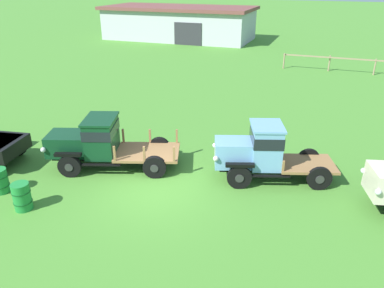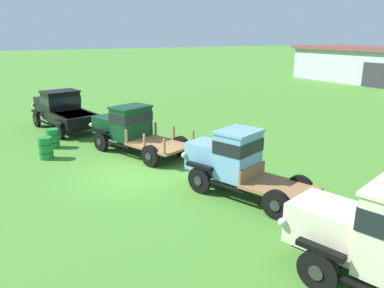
{
  "view_description": "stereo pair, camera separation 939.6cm",
  "coord_description": "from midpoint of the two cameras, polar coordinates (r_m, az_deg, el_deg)",
  "views": [
    {
      "loc": [
        5.25,
        -10.39,
        7.04
      ],
      "look_at": [
        0.57,
        2.18,
        1.0
      ],
      "focal_mm": 35.0,
      "sensor_mm": 36.0,
      "label": 1
    },
    {
      "loc": [
        12.62,
        -4.88,
        5.13
      ],
      "look_at": [
        0.57,
        2.18,
        1.0
      ],
      "focal_mm": 35.0,
      "sensor_mm": 36.0,
      "label": 2
    }
  ],
  "objects": [
    {
      "name": "vintage_truck_midrow_center",
      "position": [
        12.35,
        -8.69,
        0.36
      ],
      "size": [
        4.73,
        2.87,
        2.18
      ],
      "color": "black",
      "rests_on": "ground"
    },
    {
      "name": "oil_drum_beside_row",
      "position": [
        14.62,
        -43.2,
        -5.4
      ],
      "size": [
        0.6,
        0.6,
        0.94
      ],
      "color": "#1E7F33",
      "rests_on": "ground"
    },
    {
      "name": "ground_plane",
      "position": [
        13.23,
        -25.7,
        -5.77
      ],
      "size": [
        240.0,
        240.0,
        0.0
      ],
      "primitive_type": "plane",
      "color": "#47842D"
    },
    {
      "name": "oil_drum_near_fence",
      "position": [
        16.15,
        -43.99,
        -3.4
      ],
      "size": [
        0.59,
        0.59,
        0.9
      ],
      "color": "#1E7F33",
      "rests_on": "ground"
    },
    {
      "name": "vintage_truck_second_in_line",
      "position": [
        15.45,
        -31.58,
        1.57
      ],
      "size": [
        5.45,
        3.3,
        2.06
      ],
      "color": "black",
      "rests_on": "ground"
    },
    {
      "name": "farm_shed",
      "position": [
        46.21,
        -7.82,
        18.85
      ],
      "size": [
        17.71,
        8.3,
        3.78
      ],
      "color": "#B2B7BC",
      "rests_on": "ground"
    }
  ]
}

